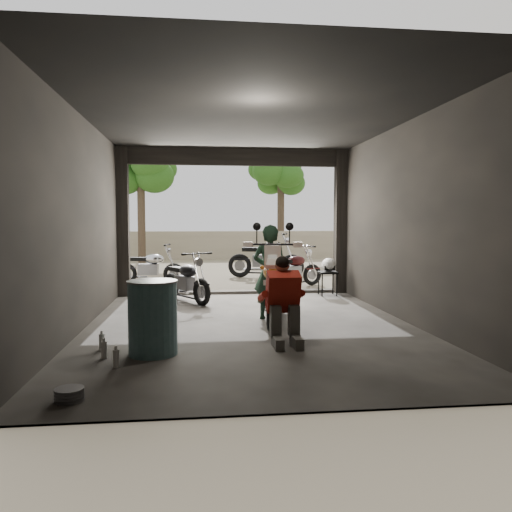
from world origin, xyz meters
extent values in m
plane|color=#7A6D56|center=(0.00, 0.00, 0.00)|extent=(80.00, 80.00, 0.00)
cube|color=#2D2B28|center=(0.00, 0.00, 0.01)|extent=(5.00, 7.00, 0.02)
plane|color=black|center=(0.00, 0.00, 3.20)|extent=(7.00, 7.00, 0.00)
cube|color=black|center=(0.00, -3.50, 1.60)|extent=(5.00, 0.02, 3.20)
cube|color=black|center=(-2.50, 0.00, 1.60)|extent=(0.02, 7.00, 3.20)
cube|color=black|center=(2.50, 0.00, 1.60)|extent=(0.02, 7.00, 3.20)
cube|color=black|center=(-2.38, 3.38, 1.60)|extent=(0.24, 0.24, 3.20)
cube|color=black|center=(2.38, 3.38, 1.60)|extent=(0.24, 0.24, 3.20)
cube|color=black|center=(0.00, 3.42, 3.02)|extent=(5.00, 0.16, 0.36)
cube|color=#2D2B28|center=(0.00, 3.50, 0.04)|extent=(5.00, 0.25, 0.08)
cube|color=gray|center=(0.00, 14.00, 0.60)|extent=(18.00, 0.30, 1.20)
cylinder|color=#382B1E|center=(-3.00, 12.50, 1.79)|extent=(0.30, 0.30, 3.58)
ellipsoid|color=#1E4C14|center=(-3.00, 12.50, 4.03)|extent=(2.20, 2.20, 3.14)
cylinder|color=#382B1E|center=(2.80, 14.00, 1.60)|extent=(0.30, 0.30, 3.20)
ellipsoid|color=#1E4C14|center=(2.80, 14.00, 3.60)|extent=(2.20, 2.20, 2.80)
imported|color=black|center=(0.37, 0.51, 0.79)|extent=(0.68, 0.57, 1.57)
cube|color=black|center=(2.00, 2.99, 0.52)|extent=(0.39, 0.39, 0.04)
cylinder|color=black|center=(1.84, 2.83, 0.26)|extent=(0.03, 0.03, 0.52)
cylinder|color=black|center=(2.16, 2.83, 0.26)|extent=(0.03, 0.03, 0.52)
cylinder|color=black|center=(1.84, 3.15, 0.26)|extent=(0.03, 0.03, 0.52)
cylinder|color=black|center=(2.16, 3.15, 0.26)|extent=(0.03, 0.03, 0.52)
ellipsoid|color=silver|center=(2.03, 3.05, 0.68)|extent=(0.40, 0.41, 0.29)
cylinder|color=#3A5F62|center=(-1.34, -1.48, 0.45)|extent=(0.70, 0.70, 0.91)
cylinder|color=black|center=(3.34, 4.38, 1.06)|extent=(0.08, 0.08, 2.13)
cylinder|color=beige|center=(3.34, 4.36, 1.94)|extent=(0.77, 0.03, 0.77)
camera|label=1|loc=(-0.79, -7.53, 1.63)|focal=35.00mm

